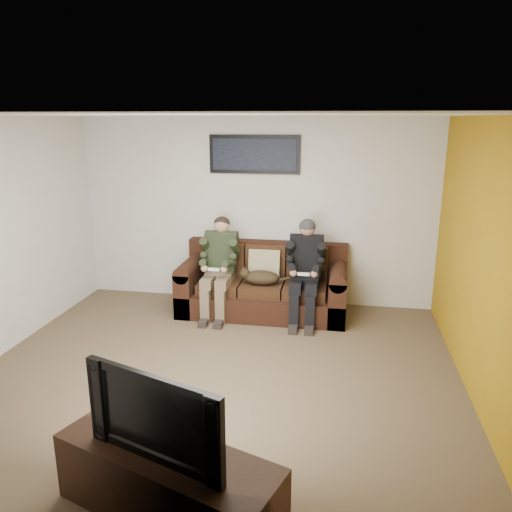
% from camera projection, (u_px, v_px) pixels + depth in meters
% --- Properties ---
extents(floor, '(5.00, 5.00, 0.00)m').
position_uv_depth(floor, '(218.00, 372.00, 5.23)').
color(floor, brown).
rests_on(floor, ground).
extents(ceiling, '(5.00, 5.00, 0.00)m').
position_uv_depth(ceiling, '(212.00, 115.00, 4.54)').
color(ceiling, silver).
rests_on(ceiling, ground).
extents(wall_back, '(5.00, 0.00, 5.00)m').
position_uv_depth(wall_back, '(255.00, 212.00, 7.02)').
color(wall_back, beige).
rests_on(wall_back, ground).
extents(wall_front, '(5.00, 0.00, 5.00)m').
position_uv_depth(wall_front, '(113.00, 357.00, 2.75)').
color(wall_front, beige).
rests_on(wall_front, ground).
extents(wall_right, '(0.00, 4.50, 4.50)m').
position_uv_depth(wall_right, '(486.00, 265.00, 4.47)').
color(wall_right, beige).
rests_on(wall_right, ground).
extents(accent_wall_right, '(0.00, 4.50, 4.50)m').
position_uv_depth(accent_wall_right, '(485.00, 265.00, 4.47)').
color(accent_wall_right, '#A47810').
rests_on(accent_wall_right, ground).
extents(sofa, '(2.23, 0.96, 0.91)m').
position_uv_depth(sofa, '(264.00, 286.00, 6.84)').
color(sofa, black).
rests_on(sofa, ground).
extents(throw_pillow, '(0.43, 0.20, 0.42)m').
position_uv_depth(throw_pillow, '(264.00, 264.00, 6.80)').
color(throw_pillow, tan).
rests_on(throw_pillow, sofa).
extents(throw_blanket, '(0.46, 0.22, 0.08)m').
position_uv_depth(throw_blanket, '(220.00, 240.00, 7.07)').
color(throw_blanket, tan).
rests_on(throw_blanket, sofa).
extents(person_left, '(0.51, 0.87, 1.30)m').
position_uv_depth(person_left, '(219.00, 261.00, 6.66)').
color(person_left, brown).
rests_on(person_left, sofa).
extents(person_right, '(0.51, 0.86, 1.31)m').
position_uv_depth(person_right, '(305.00, 265.00, 6.47)').
color(person_right, black).
rests_on(person_right, sofa).
extents(cat, '(0.66, 0.26, 0.24)m').
position_uv_depth(cat, '(260.00, 277.00, 6.59)').
color(cat, '#3F2F18').
rests_on(cat, sofa).
extents(framed_poster, '(1.25, 0.05, 0.52)m').
position_uv_depth(framed_poster, '(254.00, 154.00, 6.78)').
color(framed_poster, black).
rests_on(framed_poster, wall_back).
extents(tv_stand, '(1.64, 1.00, 0.49)m').
position_uv_depth(tv_stand, '(168.00, 483.00, 3.29)').
color(tv_stand, black).
rests_on(tv_stand, ground).
extents(television, '(1.02, 0.48, 0.60)m').
position_uv_depth(television, '(164.00, 411.00, 3.14)').
color(television, black).
rests_on(television, tv_stand).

